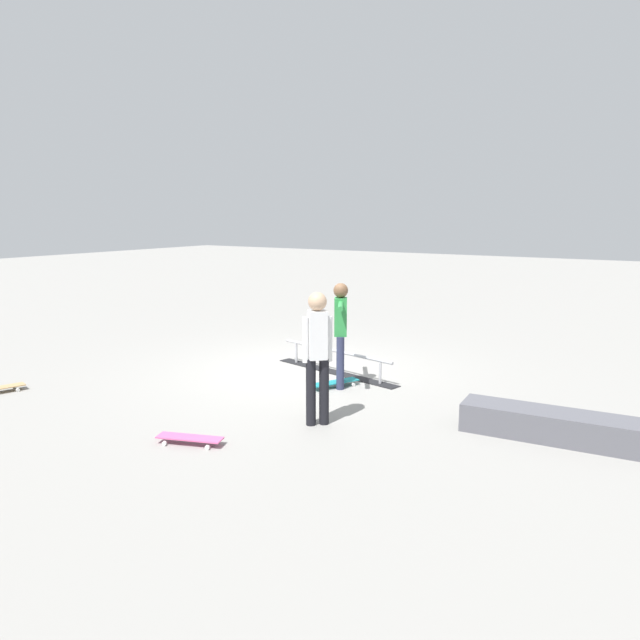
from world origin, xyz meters
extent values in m
plane|color=gray|center=(0.00, 0.00, 0.00)|extent=(60.00, 60.00, 0.00)
cube|color=black|center=(-0.49, -0.19, 0.01)|extent=(2.60, 0.80, 0.01)
cylinder|color=#B7B7BC|center=(-1.44, 0.02, 0.19)|extent=(0.04, 0.04, 0.39)
cylinder|color=#B7B7BC|center=(0.47, -0.40, 0.19)|extent=(0.04, 0.04, 0.39)
cylinder|color=#B7B7BC|center=(-0.49, -0.19, 0.39)|extent=(2.40, 0.58, 0.05)
cube|color=#595960|center=(-4.33, 1.03, 0.18)|extent=(2.33, 0.69, 0.35)
cylinder|color=#2D3351|center=(-0.95, 0.45, 0.42)|extent=(0.17, 0.17, 0.84)
cylinder|color=#2D3351|center=(-1.04, 0.60, 0.42)|extent=(0.17, 0.17, 0.84)
cube|color=#2D8C42|center=(-0.99, 0.52, 1.13)|extent=(0.27, 0.28, 0.59)
sphere|color=brown|center=(-0.99, 0.52, 1.54)|extent=(0.23, 0.23, 0.23)
cylinder|color=#2D8C42|center=(-0.80, 0.19, 1.36)|extent=(0.34, 0.52, 0.08)
cylinder|color=#2D8C42|center=(-1.19, 0.86, 1.36)|extent=(0.34, 0.52, 0.08)
cube|color=teal|center=(-0.91, 0.54, 0.08)|extent=(0.55, 0.80, 0.02)
cylinder|color=white|center=(-0.89, 0.84, 0.03)|extent=(0.05, 0.06, 0.05)
cylinder|color=white|center=(-0.68, 0.73, 0.03)|extent=(0.05, 0.06, 0.05)
cylinder|color=white|center=(-1.14, 0.36, 0.03)|extent=(0.05, 0.06, 0.05)
cylinder|color=white|center=(-0.93, 0.25, 0.03)|extent=(0.05, 0.06, 0.05)
cylinder|color=black|center=(-1.51, 2.16, 0.44)|extent=(0.18, 0.18, 0.88)
cylinder|color=black|center=(-1.63, 2.04, 0.44)|extent=(0.18, 0.18, 0.88)
cube|color=white|center=(-1.57, 2.10, 1.19)|extent=(0.30, 0.30, 0.62)
sphere|color=tan|center=(-1.57, 2.10, 1.61)|extent=(0.24, 0.24, 0.24)
cylinder|color=white|center=(-1.46, 2.21, 1.13)|extent=(0.11, 0.11, 0.58)
cylinder|color=white|center=(-1.68, 2.00, 1.13)|extent=(0.11, 0.11, 0.58)
cylinder|color=white|center=(3.10, 3.34, 0.03)|extent=(0.04, 0.06, 0.05)
cylinder|color=white|center=(3.32, 3.27, 0.03)|extent=(0.04, 0.06, 0.05)
cube|color=#E05993|center=(-0.64, 3.47, 0.08)|extent=(0.82, 0.45, 0.02)
cylinder|color=white|center=(-0.86, 3.28, 0.03)|extent=(0.06, 0.05, 0.05)
cylinder|color=white|center=(-0.93, 3.49, 0.03)|extent=(0.06, 0.05, 0.05)
cylinder|color=white|center=(-0.34, 3.45, 0.03)|extent=(0.06, 0.05, 0.05)
cylinder|color=white|center=(-0.42, 3.67, 0.03)|extent=(0.06, 0.05, 0.05)
camera|label=1|loc=(-5.47, 8.29, 2.70)|focal=33.20mm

